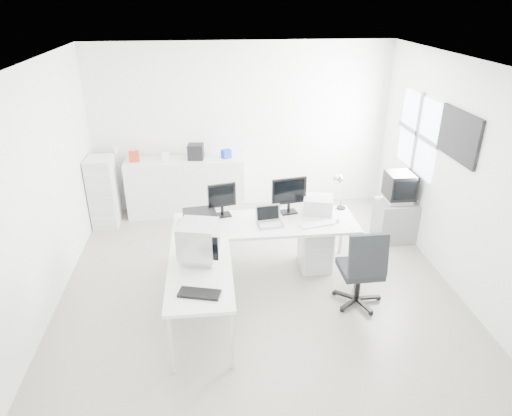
{
  "coord_description": "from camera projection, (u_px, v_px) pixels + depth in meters",
  "views": [
    {
      "loc": [
        -0.55,
        -4.98,
        3.48
      ],
      "look_at": [
        0.0,
        0.2,
        1.0
      ],
      "focal_mm": 32.0,
      "sensor_mm": 36.0,
      "label": 1
    }
  ],
  "objects": [
    {
      "name": "floor",
      "position": [
        258.0,
        283.0,
        6.03
      ],
      "size": [
        5.0,
        5.0,
        0.01
      ],
      "primitive_type": "cube",
      "color": "beige",
      "rests_on": "ground"
    },
    {
      "name": "ceiling",
      "position": [
        258.0,
        63.0,
        4.82
      ],
      "size": [
        5.0,
        5.0,
        0.01
      ],
      "primitive_type": "cube",
      "color": "white",
      "rests_on": "back_wall"
    },
    {
      "name": "back_wall",
      "position": [
        242.0,
        128.0,
        7.67
      ],
      "size": [
        5.0,
        0.02,
        2.8
      ],
      "primitive_type": "cube",
      "color": "white",
      "rests_on": "floor"
    },
    {
      "name": "left_wall",
      "position": [
        40.0,
        194.0,
        5.19
      ],
      "size": [
        0.02,
        5.0,
        2.8
      ],
      "primitive_type": "cube",
      "color": "white",
      "rests_on": "floor"
    },
    {
      "name": "right_wall",
      "position": [
        457.0,
        177.0,
        5.66
      ],
      "size": [
        0.02,
        5.0,
        2.8
      ],
      "primitive_type": "cube",
      "color": "white",
      "rests_on": "floor"
    },
    {
      "name": "window",
      "position": [
        417.0,
        134.0,
        6.65
      ],
      "size": [
        0.02,
        1.2,
        1.1
      ],
      "primitive_type": null,
      "color": "white",
      "rests_on": "right_wall"
    },
    {
      "name": "wall_picture",
      "position": [
        459.0,
        135.0,
        5.53
      ],
      "size": [
        0.04,
        0.9,
        0.6
      ],
      "primitive_type": null,
      "color": "black",
      "rests_on": "right_wall"
    },
    {
      "name": "main_desk",
      "position": [
        265.0,
        247.0,
        6.13
      ],
      "size": [
        2.4,
        0.8,
        0.75
      ],
      "primitive_type": null,
      "color": "white",
      "rests_on": "floor"
    },
    {
      "name": "side_desk",
      "position": [
        201.0,
        301.0,
        5.06
      ],
      "size": [
        0.7,
        1.4,
        0.75
      ],
      "primitive_type": null,
      "color": "white",
      "rests_on": "floor"
    },
    {
      "name": "drawer_pedestal",
      "position": [
        315.0,
        247.0,
        6.27
      ],
      "size": [
        0.4,
        0.5,
        0.6
      ],
      "primitive_type": "cube",
      "color": "white",
      "rests_on": "floor"
    },
    {
      "name": "inkjet_printer",
      "position": [
        200.0,
        217.0,
        5.95
      ],
      "size": [
        0.46,
        0.38,
        0.15
      ],
      "primitive_type": "cube",
      "rotation": [
        0.0,
        0.0,
        0.13
      ],
      "color": "black",
      "rests_on": "main_desk"
    },
    {
      "name": "lcd_monitor_small",
      "position": [
        222.0,
        200.0,
        6.04
      ],
      "size": [
        0.41,
        0.29,
        0.47
      ],
      "primitive_type": null,
      "rotation": [
        0.0,
        0.0,
        0.22
      ],
      "color": "black",
      "rests_on": "main_desk"
    },
    {
      "name": "lcd_monitor_large",
      "position": [
        289.0,
        196.0,
        6.12
      ],
      "size": [
        0.51,
        0.27,
        0.5
      ],
      "primitive_type": null,
      "rotation": [
        0.0,
        0.0,
        0.18
      ],
      "color": "black",
      "rests_on": "main_desk"
    },
    {
      "name": "laptop",
      "position": [
        270.0,
        217.0,
        5.83
      ],
      "size": [
        0.39,
        0.4,
        0.23
      ],
      "primitive_type": null,
      "rotation": [
        0.0,
        0.0,
        0.13
      ],
      "color": "#B7B7BA",
      "rests_on": "main_desk"
    },
    {
      "name": "white_keyboard",
      "position": [
        317.0,
        224.0,
        5.89
      ],
      "size": [
        0.47,
        0.23,
        0.02
      ],
      "primitive_type": "cube",
      "rotation": [
        0.0,
        0.0,
        0.21
      ],
      "color": "white",
      "rests_on": "main_desk"
    },
    {
      "name": "white_mouse",
      "position": [
        338.0,
        220.0,
        5.96
      ],
      "size": [
        0.06,
        0.06,
        0.06
      ],
      "primitive_type": "sphere",
      "color": "white",
      "rests_on": "main_desk"
    },
    {
      "name": "laser_printer",
      "position": [
        318.0,
        205.0,
        6.19
      ],
      "size": [
        0.46,
        0.42,
        0.22
      ],
      "primitive_type": "cube",
      "rotation": [
        0.0,
        0.0,
        -0.25
      ],
      "color": "silver",
      "rests_on": "main_desk"
    },
    {
      "name": "desk_lamp",
      "position": [
        343.0,
        191.0,
        6.23
      ],
      "size": [
        0.19,
        0.19,
        0.53
      ],
      "primitive_type": null,
      "rotation": [
        0.0,
        0.0,
        -0.06
      ],
      "color": "silver",
      "rests_on": "main_desk"
    },
    {
      "name": "crt_monitor",
      "position": [
        199.0,
        242.0,
        5.03
      ],
      "size": [
        0.48,
        0.48,
        0.46
      ],
      "primitive_type": null,
      "rotation": [
        0.0,
        0.0,
        -0.24
      ],
      "color": "#B7B7BA",
      "rests_on": "side_desk"
    },
    {
      "name": "black_keyboard",
      "position": [
        199.0,
        294.0,
        4.54
      ],
      "size": [
        0.45,
        0.27,
        0.03
      ],
      "primitive_type": "cube",
      "rotation": [
        0.0,
        0.0,
        -0.26
      ],
      "color": "black",
      "rests_on": "side_desk"
    },
    {
      "name": "office_chair",
      "position": [
        360.0,
        265.0,
        5.42
      ],
      "size": [
        0.63,
        0.63,
        1.07
      ],
      "primitive_type": null,
      "rotation": [
        0.0,
        0.0,
        0.02
      ],
      "color": "#26282B",
      "rests_on": "floor"
    },
    {
      "name": "tv_cabinet",
      "position": [
        395.0,
        220.0,
        6.97
      ],
      "size": [
        0.58,
        0.47,
        0.63
      ],
      "primitive_type": "cube",
      "color": "gray",
      "rests_on": "floor"
    },
    {
      "name": "crt_tv",
      "position": [
        400.0,
        188.0,
        6.74
      ],
      "size": [
        0.5,
        0.48,
        0.45
      ],
      "primitive_type": null,
      "color": "black",
      "rests_on": "tv_cabinet"
    },
    {
      "name": "sideboard",
      "position": [
        186.0,
        187.0,
        7.73
      ],
      "size": [
        1.95,
        0.49,
        0.97
      ],
      "primitive_type": "cube",
      "color": "white",
      "rests_on": "floor"
    },
    {
      "name": "clutter_box_a",
      "position": [
        134.0,
        156.0,
        7.41
      ],
      "size": [
        0.18,
        0.16,
        0.16
      ],
      "primitive_type": "cube",
      "rotation": [
        0.0,
        0.0,
        0.15
      ],
      "color": "red",
      "rests_on": "sideboard"
    },
    {
      "name": "clutter_box_b",
      "position": [
        165.0,
        156.0,
        7.47
      ],
      "size": [
        0.13,
        0.11,
        0.12
      ],
      "primitive_type": "cube",
      "rotation": [
        0.0,
        0.0,
        0.07
      ],
      "color": "white",
      "rests_on": "sideboard"
    },
    {
      "name": "clutter_box_c",
      "position": [
        196.0,
        152.0,
        7.49
      ],
      "size": [
        0.27,
        0.25,
        0.25
      ],
      "primitive_type": "cube",
      "rotation": [
        0.0,
        0.0,
        -0.11
      ],
      "color": "black",
      "rests_on": "sideboard"
    },
    {
      "name": "clutter_box_d",
      "position": [
        226.0,
        154.0,
        7.56
      ],
      "size": [
        0.18,
        0.17,
        0.14
      ],
      "primitive_type": "cube",
      "rotation": [
        0.0,
        0.0,
        0.43
      ],
      "color": "#1834AD",
      "rests_on": "sideboard"
    },
    {
      "name": "clutter_bottle",
      "position": [
        115.0,
        154.0,
        7.41
      ],
      "size": [
        0.07,
        0.07,
        0.22
      ],
      "primitive_type": "cylinder",
      "color": "white",
      "rests_on": "sideboard"
    },
    {
      "name": "filing_cabinet",
      "position": [
        103.0,
        192.0,
        7.31
      ],
      "size": [
        0.4,
        0.48,
        1.14
      ],
      "primitive_type": "cube",
      "color": "white",
      "rests_on": "floor"
    }
  ]
}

